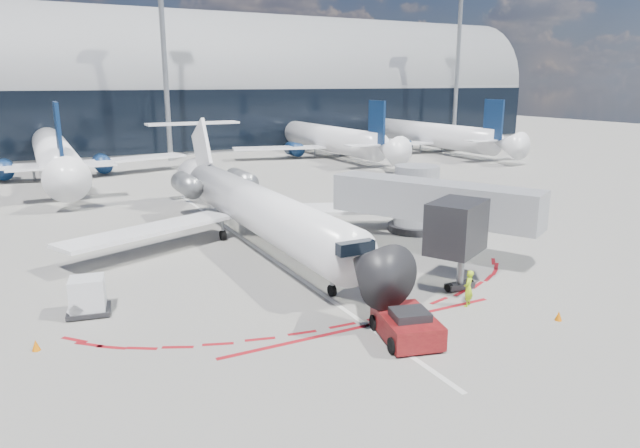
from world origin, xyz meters
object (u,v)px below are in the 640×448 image
regional_jet (252,205)px  ramp_worker (468,288)px  pushback_tug (407,325)px  uld_container (88,296)px

regional_jet → ramp_worker: size_ratio=17.22×
pushback_tug → ramp_worker: 5.12m
ramp_worker → uld_container: 18.11m
pushback_tug → ramp_worker: ramp_worker is taller
regional_jet → uld_container: bearing=-144.3°
pushback_tug → uld_container: (-11.71, 9.04, 0.26)m
uld_container → ramp_worker: bearing=-14.1°
ramp_worker → uld_container: bearing=-56.0°
regional_jet → ramp_worker: regional_jet is taller
regional_jet → pushback_tug: regional_jet is taller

